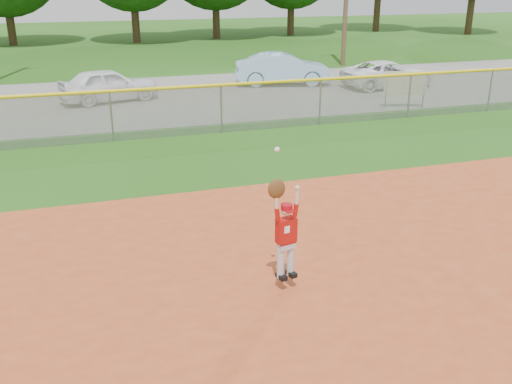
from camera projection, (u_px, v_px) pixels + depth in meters
ground at (380, 287)px, 9.05m from camera, size 120.00×120.00×0.00m
parking_strip at (185, 96)px, 23.29m from camera, size 44.00×10.00×0.03m
car_white_a at (108, 85)px, 22.06m from camera, size 4.03×2.40×1.28m
car_blue at (283, 69)px, 25.46m from camera, size 4.47×2.44×1.40m
car_white_b at (388, 74)px, 24.95m from camera, size 4.23×2.15×1.14m
sponsor_sign at (406, 84)px, 20.86m from camera, size 1.49×0.53×1.38m
outfield_fence at (221, 105)px, 17.64m from camera, size 40.06×0.10×1.55m
ballplayer at (285, 229)px, 8.58m from camera, size 0.55×0.27×2.12m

